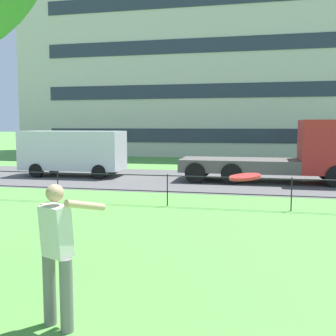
# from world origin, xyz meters

# --- Properties ---
(street_strip) EXTENTS (80.00, 7.72, 0.01)m
(street_strip) POSITION_xyz_m (0.00, 19.96, 0.00)
(street_strip) COLOR #565454
(street_strip) RESTS_ON ground
(park_fence) EXTENTS (33.60, 0.04, 1.00)m
(park_fence) POSITION_xyz_m (-0.00, 13.79, 0.67)
(park_fence) COLOR black
(park_fence) RESTS_ON ground
(person_thrower) EXTENTS (0.72, 0.69, 1.81)m
(person_thrower) POSITION_xyz_m (-1.54, 6.01, 0.98)
(person_thrower) COLOR slate
(person_thrower) RESTS_ON ground
(frisbee) EXTENTS (0.36, 0.36, 0.05)m
(frisbee) POSITION_xyz_m (0.71, 5.12, 2.06)
(frisbee) COLOR red
(panel_van_far_right) EXTENTS (5.04, 2.19, 2.24)m
(panel_van_far_right) POSITION_xyz_m (-8.04, 20.17, 1.27)
(panel_van_far_right) COLOR silver
(panel_van_far_right) RESTS_ON ground
(flatbed_truck_right) EXTENTS (7.31, 2.45, 2.75)m
(flatbed_truck_right) POSITION_xyz_m (2.27, 19.98, 1.22)
(flatbed_truck_right) COLOR #B22323
(flatbed_truck_right) RESTS_ON ground
(apartment_building_background) EXTENTS (38.34, 11.44, 17.63)m
(apartment_building_background) POSITION_xyz_m (-0.09, 38.66, 8.82)
(apartment_building_background) COLOR beige
(apartment_building_background) RESTS_ON ground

